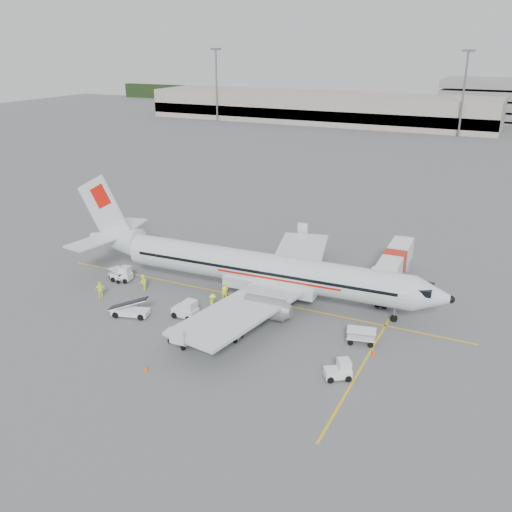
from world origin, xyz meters
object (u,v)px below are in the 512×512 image
Objects in this scene: aircraft at (263,248)px; jet_bridge at (393,270)px; belt_loader at (130,304)px; tug_mid at (185,309)px; tug_fore at (338,369)px; tug_aft at (121,274)px.

jet_bridge is at bearing 34.72° from aircraft.
belt_loader is 1.96× the size of tug_mid.
tug_fore is 28.11m from tug_aft.
tug_aft reaches higher than tug_fore.
belt_loader reaches higher than tug_aft.
jet_bridge is 19.12m from tug_fore.
tug_aft is (-10.88, 4.44, -0.07)m from tug_mid.
tug_mid is at bearing -125.73° from aircraft.
tug_aft is (-26.62, -10.95, -1.13)m from jet_bridge.
aircraft is at bearing 28.93° from belt_loader.
tug_fore is (20.81, -1.73, -0.45)m from belt_loader.
tug_mid is at bearing -137.71° from jet_bridge.
aircraft reaches higher than tug_mid.
tug_mid is (-15.74, -15.39, -1.05)m from jet_bridge.
jet_bridge reaches higher than tug_mid.
aircraft is 8.44× the size of belt_loader.
tug_mid is at bearing 134.10° from tug_fore.
belt_loader is 2.25× the size of tug_fore.
tug_mid is 1.09× the size of tug_aft.
aircraft is at bearing 59.92° from tug_mid.
aircraft reaches higher than tug_fore.
jet_bridge is at bearing 47.79° from tug_mid.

